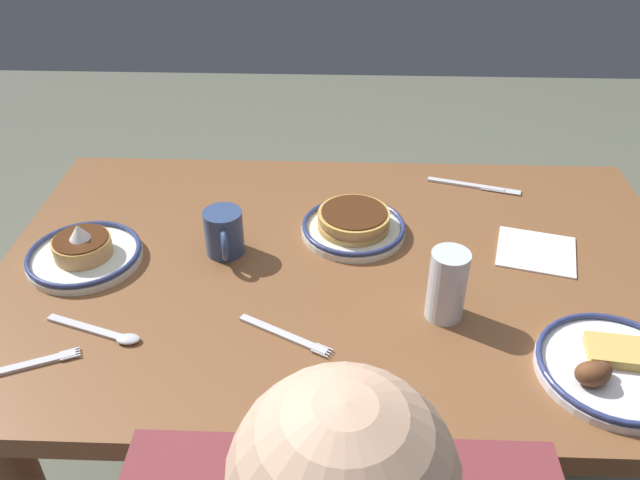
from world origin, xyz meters
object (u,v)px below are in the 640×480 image
Objects in this scene: fork_far at (285,335)px; tea_spoon at (106,333)px; plate_near_main at (354,225)px; drinking_glass at (447,288)px; coffee_mug at (224,232)px; plate_center_pancakes at (614,367)px; plate_far_companion at (84,253)px; paper_napkin at (536,252)px; fork_near at (21,367)px; butter_knife at (474,186)px.

fork_far is 0.94× the size of tea_spoon.
drinking_glass is at bearing 122.04° from plate_near_main.
coffee_mug reaches higher than tea_spoon.
plate_center_pancakes is 0.97m from plate_far_companion.
fork_near is (0.90, 0.35, 0.00)m from paper_napkin.
plate_near_main is 1.23× the size of tea_spoon.
plate_near_main is at bearing -142.79° from fork_near.
plate_far_companion is 0.86m from butter_knife.
drinking_glass reaches higher than fork_near.
plate_near_main is 0.27m from coffee_mug.
plate_near_main is 0.98× the size of plate_far_companion.
tea_spoon is (-0.11, -0.08, 0.00)m from fork_near.
drinking_glass is at bearing -167.36° from fork_near.
fork_far reaches higher than paper_napkin.
plate_center_pancakes is 2.27× the size of coffee_mug.
plate_near_main reaches higher than fork_far.
drinking_glass reaches higher than coffee_mug.
plate_near_main is 0.67m from fork_near.
fork_near is (0.28, 0.33, -0.04)m from coffee_mug.
plate_center_pancakes is 0.29m from drinking_glass.
paper_napkin is 0.83m from tea_spoon.
tea_spoon reaches higher than fork_far.
butter_knife is 1.19× the size of tea_spoon.
drinking_glass is 0.75× the size of tea_spoon.
fork_near is at bearing 11.99° from fork_far.
plate_far_companion is (0.93, -0.26, 0.01)m from plate_center_pancakes.
tea_spoon is at bearing 37.65° from plate_near_main.
plate_far_companion is 0.89m from paper_napkin.
plate_center_pancakes is at bearing 164.13° from plate_far_companion.
fork_near is (0.94, 0.02, -0.01)m from plate_center_pancakes.
coffee_mug reaches higher than paper_napkin.
plate_far_companion is at bearing -11.03° from drinking_glass.
plate_near_main is 2.01× the size of coffee_mug.
paper_napkin is 0.85× the size of fork_near.
plate_far_companion reaches higher than fork_far.
tea_spoon is (0.30, 0.01, 0.00)m from fork_far.
fork_far is (-0.42, -0.09, 0.00)m from fork_near.
plate_center_pancakes is 1.48× the size of fork_far.
fork_far is at bearing 28.47° from paper_napkin.
paper_napkin is (-0.36, 0.06, -0.02)m from plate_near_main.
plate_far_companion reaches higher than butter_knife.
fork_near is 0.42m from fork_far.
coffee_mug is 0.61× the size of fork_near.
plate_center_pancakes is 0.33m from paper_napkin.
plate_far_companion is 1.47× the size of paper_napkin.
plate_center_pancakes reaches higher than tea_spoon.
plate_near_main reaches higher than tea_spoon.
plate_near_main is 1.31× the size of fork_far.
butter_knife is 0.87m from tea_spoon.
paper_napkin is (-0.62, -0.02, -0.05)m from coffee_mug.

